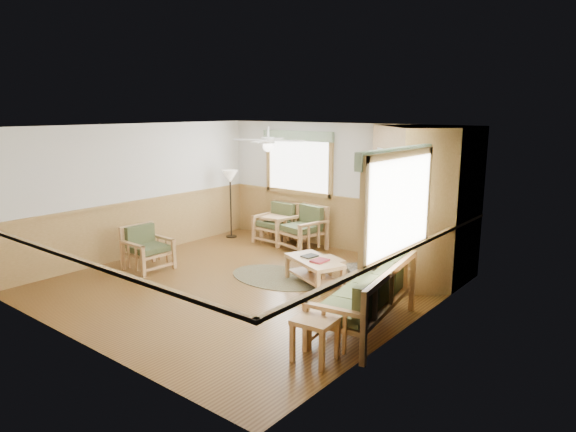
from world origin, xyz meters
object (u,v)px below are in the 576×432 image
Objects in this scene: coffee_table at (314,272)px; end_table_sofa at (315,339)px; floor_lamp_right at (384,253)px; end_table_chairs at (276,229)px; floor_lamp_left at (231,204)px; armchair_left at (148,248)px; sofa at (364,297)px; armchair_back_left at (276,223)px; armchair_back_right at (302,228)px; footstool at (326,271)px.

end_table_sofa is (1.60, -2.20, 0.04)m from coffee_table.
end_table_chairs is at bearing 154.22° from floor_lamp_right.
floor_lamp_left is (-5.10, 3.70, 0.53)m from end_table_sofa.
floor_lamp_right is (4.29, 1.27, 0.39)m from armchair_left.
sofa is 2.29× the size of armchair_back_left.
armchair_left is at bearing -102.99° from armchair_back_right.
armchair_back_right is 2.34m from coffee_table.
armchair_back_right is at bearing -22.96° from armchair_left.
armchair_back_right is 1.13× the size of armchair_left.
coffee_table is 3.85m from floor_lamp_left.
armchair_left is (-4.57, -0.20, -0.05)m from sofa.
armchair_back_right is 1.73× the size of end_table_sofa.
coffee_table reaches higher than footstool.
floor_lamp_right is at bearing -174.21° from sofa.
armchair_back_right reaches higher than end_table_chairs.
armchair_left is 3.12m from end_table_chairs.
footstool is (0.12, 0.20, -0.01)m from coffee_table.
armchair_left is at bearing -79.06° from floor_lamp_left.
end_table_chairs is at bearing -178.59° from armchair_back_left.
sofa is 1.78× the size of coffee_table.
floor_lamp_left is (-1.11, -0.31, 0.50)m from end_table_chairs.
end_table_sofa is at bearing -30.53° from coffee_table.
coffee_table is at bearing -35.87° from armchair_back_left.
end_table_sofa is at bearing -38.94° from armchair_back_right.
floor_lamp_right reaches higher than coffee_table.
sofa is 1.96m from footstool.
floor_lamp_left is (-3.50, 1.50, 0.57)m from coffee_table.
coffee_table is at bearing 126.05° from end_table_sofa.
coffee_table is at bearing -37.19° from end_table_chairs.
armchair_back_left is at bearing -174.03° from armchair_back_right.
armchair_left is 0.72× the size of coffee_table.
footstool is at bearing 82.84° from coffee_table.
armchair_back_left is (-3.98, 2.87, -0.02)m from sofa.
armchair_back_left reaches higher than armchair_left.
end_table_sofa is 1.09× the size of footstool.
footstool is 0.31× the size of floor_lamp_right.
sofa is 2.18× the size of armchair_back_right.
armchair_back_left is 0.81m from armchair_back_right.
floor_lamp_right is at bearing -24.41° from armchair_back_left.
end_table_sofa is (3.17, -3.93, -0.20)m from armchair_back_right.
sofa is 3.78× the size of end_table_sofa.
end_table_sofa is 6.32m from floor_lamp_left.
end_table_sofa is at bearing -43.81° from armchair_back_left.
armchair_back_right reaches higher than armchair_left.
sofa is at bearing -85.37° from armchair_left.
floor_lamp_left is at bearing 160.23° from footstool.
end_table_sofa is at bearing -35.95° from floor_lamp_left.
end_table_chairs is 0.37× the size of floor_lamp_left.
end_table_sofa is (4.57, -0.95, -0.14)m from armchair_left.
armchair_back_left is 0.55× the size of floor_lamp_right.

